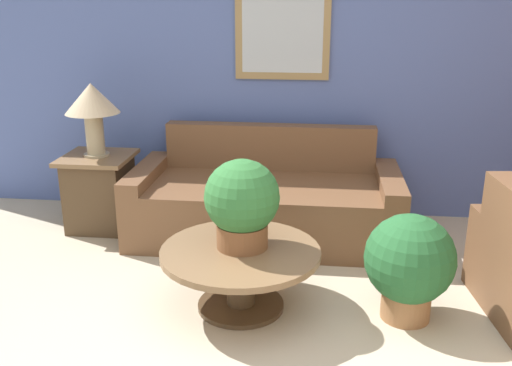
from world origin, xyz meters
name	(u,v)px	position (x,y,z in m)	size (l,w,h in m)	color
wall_back	(297,67)	(0.00, 2.69, 1.31)	(6.84, 0.09, 2.60)	#5166A8
couch_main	(266,202)	(-0.21, 2.07, 0.28)	(2.15, 0.98, 0.85)	brown
coffee_table	(240,265)	(-0.25, 0.89, 0.29)	(1.00, 1.00, 0.40)	#4C3823
side_table	(100,191)	(-1.62, 2.07, 0.32)	(0.56, 0.56, 0.63)	#4C3823
table_lamp	(92,104)	(-1.62, 2.07, 1.06)	(0.44, 0.44, 0.60)	tan
potted_plant_on_table	(242,202)	(-0.24, 0.93, 0.70)	(0.46, 0.46, 0.56)	brown
potted_plant_floor	(409,263)	(0.77, 0.88, 0.37)	(0.54, 0.54, 0.67)	#9E6B42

